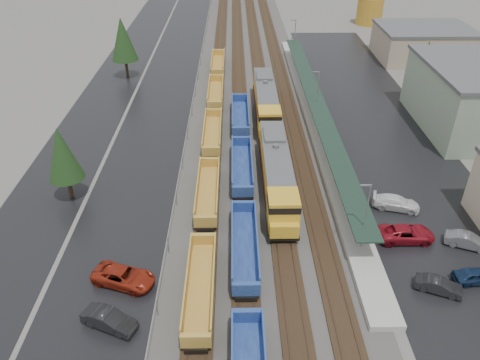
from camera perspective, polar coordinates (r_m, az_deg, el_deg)
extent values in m
cube|color=#302D2B|center=(81.56, 1.35, 10.15)|extent=(20.00, 160.00, 0.08)
cube|color=black|center=(81.52, -2.93, 10.20)|extent=(2.60, 160.00, 0.15)
cube|color=#473326|center=(81.51, -3.45, 10.26)|extent=(0.08, 160.00, 0.07)
cube|color=#473326|center=(81.46, -2.42, 10.28)|extent=(0.08, 160.00, 0.07)
cube|color=black|center=(81.47, -0.08, 10.22)|extent=(2.60, 160.00, 0.15)
cube|color=#473326|center=(81.42, -0.59, 10.29)|extent=(0.08, 160.00, 0.07)
cube|color=#473326|center=(81.44, 0.44, 10.30)|extent=(0.08, 160.00, 0.07)
cube|color=black|center=(81.61, 2.78, 10.23)|extent=(2.60, 160.00, 0.15)
cube|color=#473326|center=(81.53, 2.27, 10.30)|extent=(0.08, 160.00, 0.07)
cube|color=#473326|center=(81.62, 3.29, 10.30)|extent=(0.08, 160.00, 0.07)
cube|color=black|center=(81.95, 5.62, 10.21)|extent=(2.60, 160.00, 0.15)
cube|color=#473326|center=(81.84, 5.11, 10.28)|extent=(0.08, 160.00, 0.07)
cube|color=#473326|center=(81.99, 6.13, 10.27)|extent=(0.08, 160.00, 0.07)
cube|color=black|center=(82.41, -9.29, 9.95)|extent=(10.00, 160.00, 0.02)
cube|color=black|center=(84.46, -16.11, 9.66)|extent=(9.00, 160.00, 0.02)
cube|color=black|center=(75.63, 16.26, 6.92)|extent=(16.00, 100.00, 0.02)
cube|color=#9E9B93|center=(73.30, 9.12, 7.31)|extent=(3.00, 80.00, 0.70)
cylinder|color=gray|center=(51.36, 13.39, -3.17)|extent=(0.16, 0.16, 2.40)
cylinder|color=gray|center=(63.82, 10.57, 4.71)|extent=(0.16, 0.16, 2.40)
cylinder|color=gray|center=(77.19, 8.67, 9.94)|extent=(0.16, 0.16, 2.40)
cylinder|color=gray|center=(91.06, 7.30, 13.60)|extent=(0.16, 0.16, 2.40)
cylinder|color=gray|center=(105.25, 6.28, 16.27)|extent=(0.16, 0.16, 2.40)
cube|color=#192D22|center=(72.14, 9.32, 9.35)|extent=(2.60, 65.00, 0.15)
cylinder|color=gray|center=(46.27, 15.01, -4.67)|extent=(0.12, 0.12, 8.00)
cube|color=gray|center=(43.96, 15.09, -0.63)|extent=(1.00, 0.15, 0.12)
cylinder|color=gray|center=(71.84, 9.38, 9.94)|extent=(0.12, 0.12, 8.00)
cube|color=gray|center=(70.37, 9.25, 12.87)|extent=(1.00, 0.15, 0.12)
cylinder|color=gray|center=(99.90, 6.67, 16.61)|extent=(0.12, 0.12, 8.00)
cube|color=gray|center=(98.85, 6.51, 18.79)|extent=(1.00, 0.15, 0.12)
cylinder|color=gray|center=(41.24, -10.05, -15.10)|extent=(0.08, 0.08, 2.00)
cylinder|color=gray|center=(46.92, -8.73, -7.88)|extent=(0.08, 0.08, 2.00)
cylinder|color=gray|center=(53.21, -7.75, -2.29)|extent=(0.08, 0.08, 2.00)
cylinder|color=gray|center=(59.90, -6.98, 2.09)|extent=(0.08, 0.08, 2.00)
cylinder|color=gray|center=(66.88, -6.37, 5.57)|extent=(0.08, 0.08, 2.00)
cylinder|color=gray|center=(74.07, -5.87, 8.39)|extent=(0.08, 0.08, 2.00)
cylinder|color=gray|center=(81.41, -5.46, 10.70)|extent=(0.08, 0.08, 2.00)
cylinder|color=gray|center=(88.87, -5.11, 12.63)|extent=(0.08, 0.08, 2.00)
cylinder|color=gray|center=(96.41, -4.80, 14.26)|extent=(0.08, 0.08, 2.00)
cylinder|color=gray|center=(104.02, -4.54, 15.64)|extent=(0.08, 0.08, 2.00)
cylinder|color=gray|center=(111.68, -4.32, 16.84)|extent=(0.08, 0.08, 2.00)
cylinder|color=gray|center=(119.39, -4.12, 17.89)|extent=(0.08, 0.08, 2.00)
cylinder|color=gray|center=(127.14, -3.94, 18.80)|extent=(0.08, 0.08, 2.00)
cylinder|color=gray|center=(134.91, -3.78, 19.62)|extent=(0.08, 0.08, 2.00)
cylinder|color=gray|center=(142.71, -3.64, 20.34)|extent=(0.08, 0.08, 2.00)
cylinder|color=gray|center=(150.53, -3.51, 20.99)|extent=(0.08, 0.08, 2.00)
cube|color=gray|center=(81.05, -5.49, 11.36)|extent=(0.05, 160.00, 0.05)
cube|color=tan|center=(106.76, 21.41, 15.16)|extent=(18.00, 14.00, 6.00)
cube|color=#59595B|center=(105.94, 21.77, 16.82)|extent=(18.36, 14.28, 0.50)
cylinder|color=#332316|center=(57.51, -20.03, -0.84)|extent=(0.50, 0.50, 2.70)
cone|color=black|center=(55.32, -20.89, 3.05)|extent=(3.96, 3.96, 6.30)
cylinder|color=#332316|center=(92.50, -13.64, 13.09)|extent=(0.50, 0.50, 3.30)
cone|color=black|center=(90.89, -14.10, 16.35)|extent=(4.84, 4.84, 7.70)
cylinder|color=#332316|center=(84.94, 20.96, 9.99)|extent=(0.50, 0.50, 3.00)
cone|color=black|center=(83.32, 21.64, 13.15)|extent=(4.40, 4.40, 7.00)
cube|color=black|center=(55.86, 4.40, -0.35)|extent=(3.15, 20.98, 0.42)
cube|color=orange|center=(55.81, 4.39, 1.77)|extent=(2.94, 16.79, 3.15)
cube|color=orange|center=(48.03, 5.27, -3.67)|extent=(3.15, 3.36, 3.57)
cube|color=black|center=(47.42, 5.33, -2.64)|extent=(3.20, 3.41, 0.73)
cube|color=orange|center=(47.18, 5.41, -6.05)|extent=(2.94, 1.05, 1.47)
cube|color=#59595B|center=(54.97, 4.46, 3.28)|extent=(2.99, 16.79, 0.37)
cube|color=maroon|center=(56.35, 2.83, 0.67)|extent=(0.04, 16.79, 0.37)
cube|color=maroon|center=(56.61, 5.84, 0.69)|extent=(0.04, 16.79, 0.37)
cube|color=black|center=(56.09, 4.38, -0.71)|extent=(2.31, 6.30, 0.63)
cube|color=black|center=(50.08, 5.05, -5.23)|extent=(2.52, 4.20, 0.52)
cube|color=black|center=(62.28, 3.86, 3.09)|extent=(2.52, 4.20, 0.52)
cylinder|color=#59595B|center=(55.73, 4.39, 4.09)|extent=(0.73, 0.73, 0.52)
cube|color=#59595B|center=(58.53, 4.15, 5.51)|extent=(2.52, 4.20, 0.52)
cube|color=black|center=(74.31, 3.12, 8.49)|extent=(3.15, 20.98, 0.42)
cube|color=orange|center=(74.57, 3.11, 10.07)|extent=(2.94, 16.79, 3.15)
cube|color=orange|center=(66.06, 3.60, 7.17)|extent=(3.15, 3.36, 3.57)
cube|color=black|center=(65.62, 3.63, 8.00)|extent=(3.20, 3.41, 0.73)
cube|color=orange|center=(64.84, 3.68, 5.61)|extent=(2.94, 1.05, 1.47)
cube|color=#59595B|center=(73.94, 3.15, 11.28)|extent=(2.99, 16.79, 0.37)
cube|color=maroon|center=(74.97, 1.93, 9.19)|extent=(0.04, 16.79, 0.37)
cube|color=maroon|center=(75.17, 4.23, 9.18)|extent=(0.04, 16.79, 0.37)
cube|color=black|center=(74.48, 3.11, 8.20)|extent=(2.31, 6.30, 0.63)
cube|color=black|center=(67.83, 3.48, 5.71)|extent=(2.52, 4.20, 0.52)
cube|color=black|center=(81.17, 2.80, 10.41)|extent=(2.52, 4.20, 0.52)
cylinder|color=#59595B|center=(74.80, 3.11, 11.79)|extent=(0.73, 0.73, 0.52)
cube|color=#59595B|center=(77.77, 2.96, 12.58)|extent=(2.52, 4.20, 0.52)
cube|color=#B48F32|center=(42.54, -4.82, -13.09)|extent=(2.41, 11.67, 0.23)
cube|color=#B48F32|center=(42.05, -6.48, -12.28)|extent=(0.14, 11.67, 1.67)
cube|color=#B48F32|center=(41.88, -3.25, -12.30)|extent=(0.14, 11.67, 1.67)
cube|color=#B48F32|center=(38.08, -5.41, -18.90)|extent=(2.41, 0.46, 1.30)
cube|color=#B48F32|center=(46.52, -4.43, -7.22)|extent=(2.41, 0.46, 1.30)
cube|color=black|center=(39.21, -5.27, -19.00)|extent=(1.85, 2.04, 0.46)
cube|color=black|center=(46.63, -4.42, -8.60)|extent=(1.85, 2.04, 0.46)
cube|color=#B48F32|center=(54.01, -3.91, -1.69)|extent=(2.41, 11.67, 0.23)
cube|color=#B48F32|center=(53.62, -5.18, -0.97)|extent=(0.14, 11.67, 1.67)
cube|color=#B48F32|center=(53.49, -2.71, -0.95)|extent=(0.14, 11.67, 1.67)
cube|color=#B48F32|center=(48.76, -4.25, -5.05)|extent=(2.41, 0.46, 1.30)
cube|color=#B48F32|center=(58.74, -3.68, 2.14)|extent=(2.41, 0.46, 1.30)
cube|color=black|center=(49.84, -4.17, -5.44)|extent=(1.85, 2.04, 0.46)
cube|color=black|center=(58.66, -3.67, 1.04)|extent=(1.85, 2.04, 0.46)
cube|color=#B48F32|center=(66.85, -3.35, 5.53)|extent=(2.41, 11.67, 0.23)
cube|color=#B48F32|center=(66.53, -4.38, 6.16)|extent=(0.14, 11.67, 1.67)
cube|color=#B48F32|center=(66.43, -2.37, 6.18)|extent=(0.14, 11.67, 1.67)
cube|color=#B48F32|center=(61.23, -3.57, 3.50)|extent=(2.41, 0.46, 1.30)
cube|color=#B48F32|center=(71.99, -3.20, 8.17)|extent=(2.41, 0.46, 1.30)
cube|color=black|center=(62.25, -3.52, 3.05)|extent=(1.85, 2.04, 0.46)
cube|color=black|center=(71.79, -3.19, 7.28)|extent=(1.85, 2.04, 0.46)
cube|color=#B48F32|center=(80.41, -2.97, 10.37)|extent=(2.41, 11.67, 0.23)
cube|color=#B48F32|center=(80.15, -3.83, 10.91)|extent=(0.14, 11.67, 1.67)
cube|color=#B48F32|center=(80.06, -2.14, 10.94)|extent=(0.14, 11.67, 1.67)
cube|color=#B48F32|center=(74.61, -3.12, 9.08)|extent=(2.41, 0.46, 1.30)
cube|color=#B48F32|center=(85.78, -2.86, 12.30)|extent=(2.41, 0.46, 1.30)
cube|color=black|center=(75.57, -3.08, 8.64)|extent=(1.85, 2.04, 0.46)
cube|color=black|center=(85.50, -2.85, 11.56)|extent=(1.85, 2.04, 0.46)
cube|color=#B48F32|center=(94.38, -2.69, 13.80)|extent=(2.41, 11.67, 0.23)
cube|color=#B48F32|center=(94.16, -3.43, 14.27)|extent=(0.14, 11.67, 1.67)
cube|color=#B48F32|center=(94.08, -1.97, 14.29)|extent=(0.14, 11.67, 1.67)
cube|color=#B48F32|center=(88.48, -2.80, 12.94)|extent=(2.41, 0.46, 1.30)
cube|color=#B48F32|center=(99.90, -2.61, 15.27)|extent=(2.41, 0.46, 1.30)
cube|color=black|center=(89.40, -2.77, 12.52)|extent=(1.85, 2.04, 0.46)
cube|color=black|center=(99.56, -2.60, 14.65)|extent=(1.85, 2.04, 0.46)
cube|color=navy|center=(39.42, 0.87, -16.23)|extent=(2.50, 0.48, 1.34)
cube|color=black|center=(39.72, 0.88, -17.87)|extent=(1.92, 2.11, 0.48)
cube|color=navy|center=(46.31, 0.56, -8.34)|extent=(2.50, 11.74, 0.24)
cube|color=navy|center=(45.74, -0.95, -7.53)|extent=(0.14, 11.74, 1.73)
cube|color=navy|center=(45.79, 2.08, -7.50)|extent=(0.14, 11.74, 1.73)
cube|color=navy|center=(41.44, 0.75, -13.13)|extent=(2.50, 0.48, 1.34)
cube|color=navy|center=(50.64, 0.41, -3.27)|extent=(2.50, 0.48, 1.34)
cube|color=black|center=(42.60, 0.72, -13.39)|extent=(1.92, 2.11, 0.48)
cube|color=black|center=(50.68, 0.42, -4.59)|extent=(1.92, 2.11, 0.48)
cube|color=navy|center=(58.55, 0.24, 1.39)|extent=(2.50, 11.74, 0.24)
cube|color=navy|center=(58.10, -0.95, 2.11)|extent=(0.14, 11.74, 1.73)
cube|color=navy|center=(58.14, 1.42, 2.12)|extent=(0.14, 11.74, 1.73)
cube|color=navy|center=(53.08, 0.35, -1.38)|extent=(2.50, 0.48, 1.34)
cube|color=navy|center=(63.49, 0.14, 4.74)|extent=(2.50, 0.48, 1.34)
cube|color=black|center=(54.18, 0.33, -1.83)|extent=(1.92, 2.11, 0.48)
cube|color=black|center=(63.36, 0.15, 3.69)|extent=(1.92, 2.11, 0.48)
cube|color=navy|center=(71.89, 0.03, 7.63)|extent=(2.50, 11.74, 0.24)
cube|color=navy|center=(71.52, -0.95, 8.26)|extent=(0.14, 11.74, 1.73)
cube|color=navy|center=(71.55, 1.00, 8.27)|extent=(0.14, 11.74, 1.73)
cube|color=navy|center=(66.14, 0.10, 5.95)|extent=(2.50, 0.48, 1.34)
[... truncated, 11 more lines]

